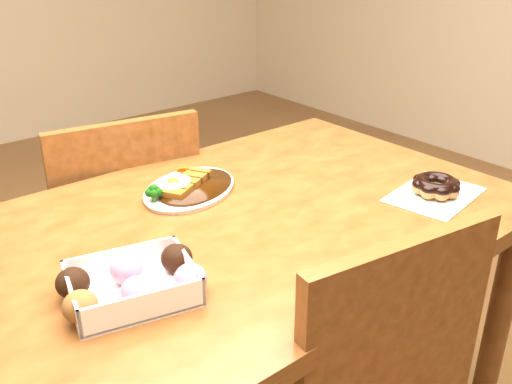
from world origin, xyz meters
TOP-DOWN VIEW (x-y plane):
  - table at (0.00, 0.00)m, footprint 1.20×0.80m
  - chair_far at (-0.05, 0.54)m, footprint 0.49×0.49m
  - katsu_curry_plate at (-0.04, 0.18)m, footprint 0.31×0.27m
  - donut_box at (-0.34, -0.11)m, footprint 0.25×0.20m
  - pon_de_ring at (0.39, -0.20)m, footprint 0.25×0.19m

SIDE VIEW (x-z plane):
  - chair_far at x=-0.05m, z-range 0.04..0.91m
  - table at x=0.00m, z-range 0.28..1.03m
  - katsu_curry_plate at x=-0.04m, z-range 0.74..0.79m
  - pon_de_ring at x=0.39m, z-range 0.75..0.79m
  - donut_box at x=-0.34m, z-range 0.75..0.81m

